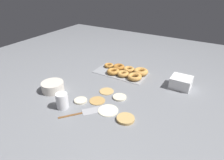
{
  "coord_description": "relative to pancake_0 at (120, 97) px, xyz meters",
  "views": [
    {
      "loc": [
        -0.6,
        0.99,
        0.71
      ],
      "look_at": [
        0.04,
        -0.08,
        0.04
      ],
      "focal_mm": 32.0,
      "sensor_mm": 36.0,
      "label": 1
    }
  ],
  "objects": [
    {
      "name": "pancake_5",
      "position": [
        0.11,
        -0.02,
        -0.0
      ],
      "size": [
        0.1,
        0.1,
        0.01
      ],
      "primitive_type": "cylinder",
      "color": "tan",
      "rests_on": "ground_plane"
    },
    {
      "name": "pancake_3",
      "position": [
        0.1,
        0.1,
        -0.0
      ],
      "size": [
        0.1,
        0.1,
        0.01
      ],
      "primitive_type": "cylinder",
      "color": "tan",
      "rests_on": "ground_plane"
    },
    {
      "name": "donut_tray",
      "position": [
        0.13,
        -0.34,
        0.01
      ],
      "size": [
        0.42,
        0.22,
        0.04
      ],
      "color": "#93969B",
      "rests_on": "ground_plane"
    },
    {
      "name": "ground_plane",
      "position": [
        0.09,
        -0.04,
        -0.01
      ],
      "size": [
        3.0,
        3.0,
        0.0
      ],
      "primitive_type": "plane",
      "color": "gray"
    },
    {
      "name": "pancake_4",
      "position": [
        -0.13,
        0.18,
        0.0
      ],
      "size": [
        0.1,
        0.1,
        0.02
      ],
      "primitive_type": "cylinder",
      "color": "tan",
      "rests_on": "ground_plane"
    },
    {
      "name": "batter_bowl",
      "position": [
        0.43,
        0.15,
        0.03
      ],
      "size": [
        0.15,
        0.15,
        0.06
      ],
      "color": "silver",
      "rests_on": "ground_plane"
    },
    {
      "name": "pancake_0",
      "position": [
        0.0,
        0.0,
        0.0
      ],
      "size": [
        0.09,
        0.09,
        0.01
      ],
      "primitive_type": "cylinder",
      "color": "beige",
      "rests_on": "ground_plane"
    },
    {
      "name": "pancake_2",
      "position": [
        -0.01,
        0.15,
        -0.0
      ],
      "size": [
        0.12,
        0.12,
        0.01
      ],
      "primitive_type": "cylinder",
      "color": "silver",
      "rests_on": "ground_plane"
    },
    {
      "name": "container_stack",
      "position": [
        -0.3,
        -0.34,
        0.03
      ],
      "size": [
        0.14,
        0.13,
        0.08
      ],
      "color": "white",
      "rests_on": "ground_plane"
    },
    {
      "name": "spatula",
      "position": [
        0.09,
        0.23,
        -0.0
      ],
      "size": [
        0.19,
        0.22,
        0.01
      ],
      "rotation": [
        0.0,
        0.0,
        4.02
      ],
      "color": "brown",
      "rests_on": "ground_plane"
    },
    {
      "name": "pancake_1",
      "position": [
        0.19,
        0.16,
        0.0
      ],
      "size": [
        0.08,
        0.08,
        0.01
      ],
      "primitive_type": "cylinder",
      "color": "beige",
      "rests_on": "ground_plane"
    },
    {
      "name": "paper_cup",
      "position": [
        0.24,
        0.26,
        0.04
      ],
      "size": [
        0.07,
        0.07,
        0.09
      ],
      "color": "white",
      "rests_on": "ground_plane"
    }
  ]
}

